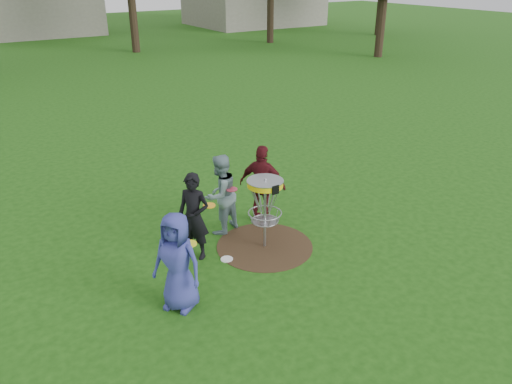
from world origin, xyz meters
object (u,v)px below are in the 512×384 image
player_blue (177,262)px  player_grey (220,194)px  disc_golf_basket (265,197)px  player_maroon (262,185)px  player_black (194,217)px

player_blue → player_grey: (1.69, 1.75, 0.00)m
player_grey → disc_golf_basket: bearing=91.9°
player_blue → disc_golf_basket: player_blue is taller
player_maroon → player_grey: bearing=46.5°
player_grey → disc_golf_basket: (0.39, -0.96, 0.23)m
player_maroon → player_blue: bearing=85.6°
disc_golf_basket → player_blue: bearing=-159.3°
player_blue → player_black: size_ratio=0.99×
disc_golf_basket → player_maroon: bearing=59.4°
player_maroon → disc_golf_basket: 1.01m
player_blue → player_black: 1.45m
player_black → player_maroon: (1.74, 0.47, 0.02)m
player_maroon → disc_golf_basket: bearing=112.5°
player_blue → disc_golf_basket: 2.24m
player_maroon → disc_golf_basket: (-0.51, -0.85, 0.20)m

